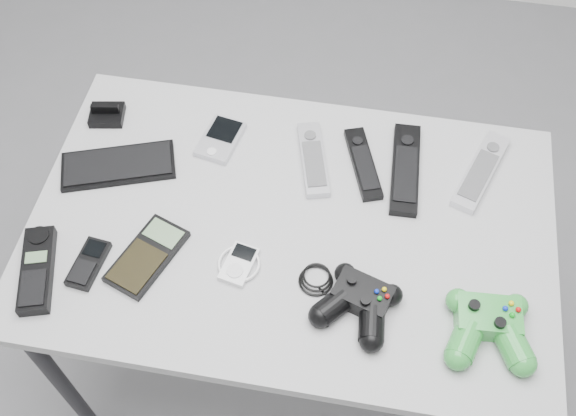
% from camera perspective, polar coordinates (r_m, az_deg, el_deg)
% --- Properties ---
extents(floor, '(3.50, 3.50, 0.00)m').
position_cam_1_polar(floor, '(1.94, 2.86, -14.62)').
color(floor, slate).
rests_on(floor, ground).
extents(desk, '(1.04, 0.67, 0.70)m').
position_cam_1_polar(desk, '(1.39, 0.26, -2.72)').
color(desk, '#9E9EA0').
rests_on(desk, floor).
extents(pda_keyboard, '(0.25, 0.17, 0.01)m').
position_cam_1_polar(pda_keyboard, '(1.46, -14.18, 3.53)').
color(pda_keyboard, black).
rests_on(pda_keyboard, desk).
extents(dock_bracket, '(0.08, 0.08, 0.04)m').
position_cam_1_polar(dock_bracket, '(1.55, -15.16, 7.87)').
color(dock_bracket, black).
rests_on(dock_bracket, desk).
extents(pda, '(0.10, 0.13, 0.02)m').
position_cam_1_polar(pda, '(1.47, -5.75, 5.85)').
color(pda, '#B7B7BF').
rests_on(pda, desk).
extents(remote_silver_a, '(0.10, 0.20, 0.02)m').
position_cam_1_polar(remote_silver_a, '(1.42, 2.14, 4.19)').
color(remote_silver_a, '#B7B7BF').
rests_on(remote_silver_a, desk).
extents(remote_black_a, '(0.10, 0.19, 0.02)m').
position_cam_1_polar(remote_black_a, '(1.43, 6.38, 3.80)').
color(remote_black_a, black).
rests_on(remote_black_a, desk).
extents(remote_black_b, '(0.06, 0.23, 0.02)m').
position_cam_1_polar(remote_black_b, '(1.43, 9.91, 3.33)').
color(remote_black_b, black).
rests_on(remote_black_b, desk).
extents(remote_silver_b, '(0.12, 0.22, 0.02)m').
position_cam_1_polar(remote_silver_b, '(1.46, 16.02, 3.05)').
color(remote_silver_b, silver).
rests_on(remote_silver_b, desk).
extents(mobile_phone, '(0.06, 0.11, 0.02)m').
position_cam_1_polar(mobile_phone, '(1.34, -16.55, -4.51)').
color(mobile_phone, black).
rests_on(mobile_phone, desk).
extents(cordless_handset, '(0.10, 0.19, 0.03)m').
position_cam_1_polar(cordless_handset, '(1.36, -20.48, -4.91)').
color(cordless_handset, black).
rests_on(cordless_handset, desk).
extents(calculator, '(0.14, 0.19, 0.02)m').
position_cam_1_polar(calculator, '(1.32, -11.85, -3.99)').
color(calculator, black).
rests_on(calculator, desk).
extents(mp3_player, '(0.10, 0.10, 0.02)m').
position_cam_1_polar(mp3_player, '(1.29, -4.17, -4.74)').
color(mp3_player, silver).
rests_on(mp3_player, desk).
extents(controller_black, '(0.28, 0.22, 0.05)m').
position_cam_1_polar(controller_black, '(1.23, 6.04, -7.83)').
color(controller_black, black).
rests_on(controller_black, desk).
extents(controller_green, '(0.17, 0.18, 0.05)m').
position_cam_1_polar(controller_green, '(1.26, 16.64, -9.48)').
color(controller_green, '#248432').
rests_on(controller_green, desk).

